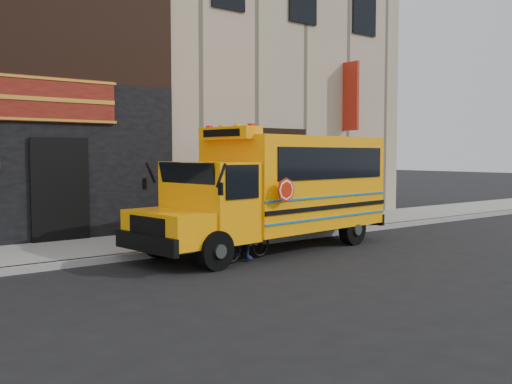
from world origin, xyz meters
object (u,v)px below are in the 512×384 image
object	(u,v)px
school_bus	(278,187)
sign_pole	(296,183)
cyclist	(242,217)
bicycle	(247,239)

from	to	relation	value
school_bus	sign_pole	world-z (taller)	school_bus
school_bus	cyclist	xyz separation A→B (m)	(-1.64, -0.76, -0.57)
sign_pole	cyclist	xyz separation A→B (m)	(-3.31, -1.99, -0.57)
sign_pole	cyclist	distance (m)	3.90
school_bus	sign_pole	xyz separation A→B (m)	(1.67, 1.23, 0.01)
sign_pole	bicycle	distance (m)	3.97
school_bus	cyclist	bearing A→B (deg)	-155.24
bicycle	sign_pole	bearing A→B (deg)	-70.52
bicycle	cyclist	world-z (taller)	cyclist
sign_pole	cyclist	bearing A→B (deg)	-149.00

